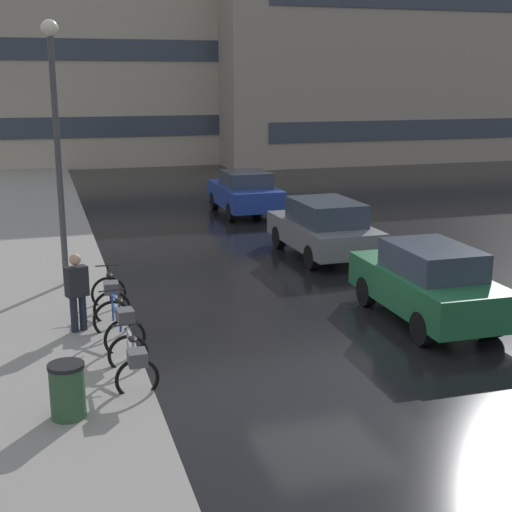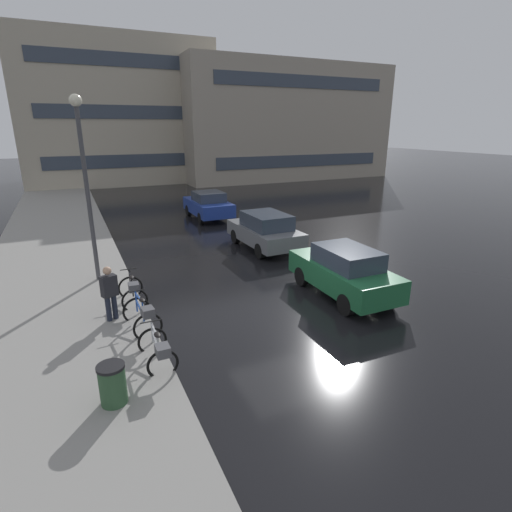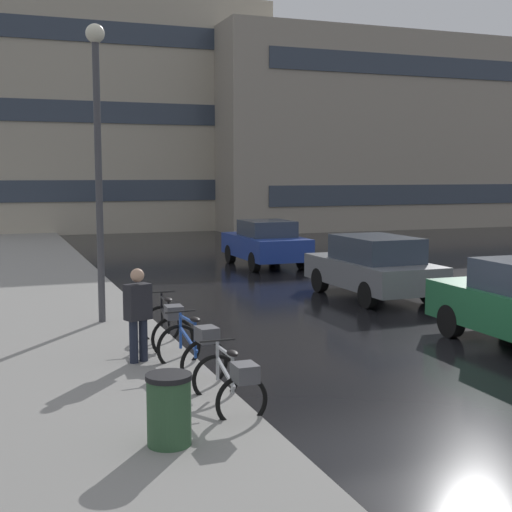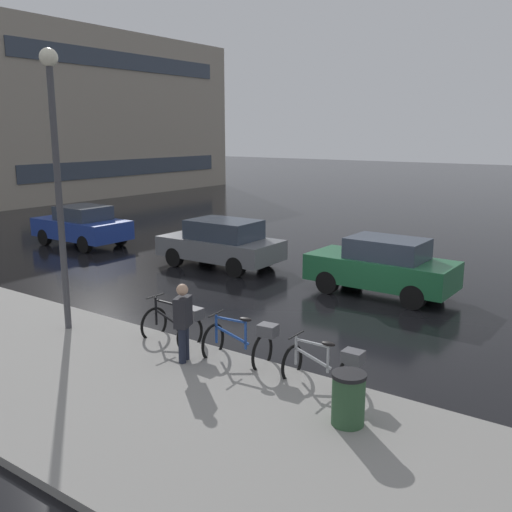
% 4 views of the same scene
% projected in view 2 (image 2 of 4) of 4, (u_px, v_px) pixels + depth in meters
% --- Properties ---
extents(ground_plane, '(140.00, 140.00, 0.00)m').
position_uv_depth(ground_plane, '(281.00, 310.00, 11.68)').
color(ground_plane, black).
extents(sidewalk_kerb, '(4.80, 60.00, 0.14)m').
position_uv_depth(sidewalk_kerb, '(56.00, 245.00, 17.84)').
color(sidewalk_kerb, gray).
rests_on(sidewalk_kerb, ground).
extents(bicycle_nearest, '(0.70, 1.39, 0.91)m').
position_uv_depth(bicycle_nearest, '(159.00, 351.00, 8.71)').
color(bicycle_nearest, black).
rests_on(bicycle_nearest, ground).
extents(bicycle_second, '(0.86, 1.47, 1.01)m').
position_uv_depth(bicycle_second, '(143.00, 316.00, 10.22)').
color(bicycle_second, black).
rests_on(bicycle_second, ground).
extents(bicycle_third, '(0.79, 1.40, 1.03)m').
position_uv_depth(bicycle_third, '(133.00, 292.00, 11.72)').
color(bicycle_third, black).
rests_on(bicycle_third, ground).
extents(car_green, '(1.76, 4.00, 1.60)m').
position_uv_depth(car_green, '(344.00, 271.00, 12.49)').
color(car_green, '#1E6038').
rests_on(car_green, ground).
extents(car_grey, '(1.98, 4.11, 1.58)m').
position_uv_depth(car_grey, '(265.00, 230.00, 17.42)').
color(car_grey, slate).
rests_on(car_grey, ground).
extents(car_blue, '(1.91, 3.96, 1.57)m').
position_uv_depth(car_blue, '(208.00, 205.00, 23.10)').
color(car_blue, navy).
rests_on(car_blue, ground).
extents(pedestrian, '(0.46, 0.37, 1.66)m').
position_uv_depth(pedestrian, '(110.00, 292.00, 10.59)').
color(pedestrian, '#1E2333').
rests_on(pedestrian, ground).
extents(streetlamp, '(0.38, 0.38, 6.06)m').
position_uv_depth(streetlamp, '(85.00, 170.00, 12.57)').
color(streetlamp, '#424247').
rests_on(streetlamp, ground).
extents(trash_bin, '(0.52, 0.52, 0.95)m').
position_uv_depth(trash_bin, '(113.00, 387.00, 7.48)').
color(trash_bin, '#2D5133').
rests_on(trash_bin, ground).
extents(building_facade_main, '(16.68, 9.87, 12.54)m').
position_uv_depth(building_facade_main, '(117.00, 114.00, 37.67)').
color(building_facade_main, '#B2A893').
rests_on(building_facade_main, ground).
extents(building_facade_side, '(21.20, 8.49, 10.97)m').
position_uv_depth(building_facade_side, '(281.00, 123.00, 40.83)').
color(building_facade_side, '#9E9384').
rests_on(building_facade_side, ground).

